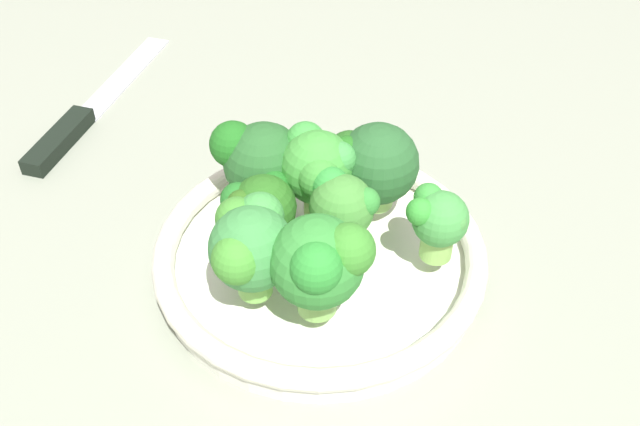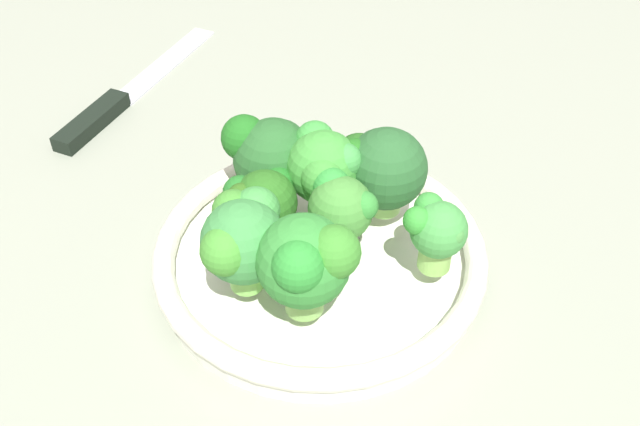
# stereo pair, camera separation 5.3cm
# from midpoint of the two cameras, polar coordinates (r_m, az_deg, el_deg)

# --- Properties ---
(ground_plane) EXTENTS (1.30, 1.30, 0.03)m
(ground_plane) POSITION_cam_midpoint_polar(r_m,az_deg,el_deg) (0.59, 0.45, -5.15)
(ground_plane) COLOR gray
(bowl) EXTENTS (0.26, 0.26, 0.03)m
(bowl) POSITION_cam_midpoint_polar(r_m,az_deg,el_deg) (0.56, 2.71, -3.54)
(bowl) COLOR silver
(bowl) RESTS_ON ground_plane
(broccoli_floret_0) EXTENTS (0.06, 0.06, 0.08)m
(broccoli_floret_0) POSITION_cam_midpoint_polar(r_m,az_deg,el_deg) (0.47, 2.18, -4.03)
(broccoli_floret_0) COLOR #83C05A
(broccoli_floret_0) RESTS_ON bowl
(broccoli_floret_1) EXTENTS (0.05, 0.05, 0.07)m
(broccoli_floret_1) POSITION_cam_midpoint_polar(r_m,az_deg,el_deg) (0.52, 4.57, 0.35)
(broccoli_floret_1) COLOR #7BB756
(broccoli_floret_1) RESTS_ON bowl
(broccoli_floret_2) EXTENTS (0.07, 0.06, 0.07)m
(broccoli_floret_2) POSITION_cam_midpoint_polar(r_m,az_deg,el_deg) (0.55, 3.12, 3.50)
(broccoli_floret_2) COLOR #8CC65E
(broccoli_floret_2) RESTS_ON bowl
(broccoli_floret_3) EXTENTS (0.05, 0.05, 0.06)m
(broccoli_floret_3) POSITION_cam_midpoint_polar(r_m,az_deg,el_deg) (0.52, 12.02, -1.46)
(broccoli_floret_3) COLOR #88C159
(broccoli_floret_3) RESTS_ON bowl
(broccoli_floret_4) EXTENTS (0.06, 0.07, 0.07)m
(broccoli_floret_4) POSITION_cam_midpoint_polar(r_m,az_deg,el_deg) (0.56, 7.30, 3.64)
(broccoli_floret_4) COLOR #A0DA72
(broccoli_floret_4) RESTS_ON bowl
(broccoli_floret_5) EXTENTS (0.07, 0.07, 0.07)m
(broccoli_floret_5) POSITION_cam_midpoint_polar(r_m,az_deg,el_deg) (0.49, -3.08, -2.09)
(broccoli_floret_5) COLOR #7AC252
(broccoli_floret_5) RESTS_ON bowl
(broccoli_floret_6) EXTENTS (0.05, 0.05, 0.06)m
(broccoli_floret_6) POSITION_cam_midpoint_polar(r_m,az_deg,el_deg) (0.54, -1.72, 0.88)
(broccoli_floret_6) COLOR #88B05B
(broccoli_floret_6) RESTS_ON bowl
(broccoli_floret_7) EXTENTS (0.07, 0.07, 0.07)m
(broccoli_floret_7) POSITION_cam_midpoint_polar(r_m,az_deg,el_deg) (0.57, -1.21, 4.41)
(broccoli_floret_7) COLOR #92CE68
(broccoli_floret_7) RESTS_ON bowl
(knife) EXTENTS (0.19, 0.22, 0.01)m
(knife) POSITION_cam_midpoint_polar(r_m,az_deg,el_deg) (0.78, -13.45, 8.66)
(knife) COLOR silver
(knife) RESTS_ON ground_plane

